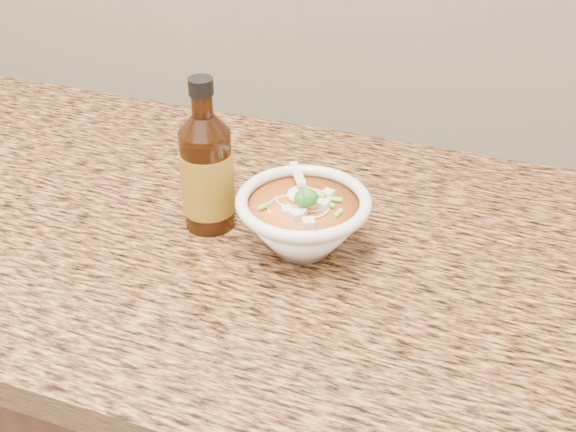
% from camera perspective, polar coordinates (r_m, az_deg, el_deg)
% --- Properties ---
extents(cabinet, '(4.00, 0.65, 0.86)m').
position_cam_1_polar(cabinet, '(1.34, -10.65, -15.87)').
color(cabinet, '#371B10').
rests_on(cabinet, ground).
extents(counter_slab, '(4.00, 0.68, 0.04)m').
position_cam_1_polar(counter_slab, '(1.05, -13.18, 0.43)').
color(counter_slab, '#A4723C').
rests_on(counter_slab, cabinet).
extents(soup_bowl, '(0.17, 0.18, 0.09)m').
position_cam_1_polar(soup_bowl, '(0.89, 1.21, -0.45)').
color(soup_bowl, silver).
rests_on(soup_bowl, counter_slab).
extents(hot_sauce_bottle, '(0.09, 0.09, 0.21)m').
position_cam_1_polar(hot_sauce_bottle, '(0.92, -6.42, 3.41)').
color(hot_sauce_bottle, '#391807').
rests_on(hot_sauce_bottle, counter_slab).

